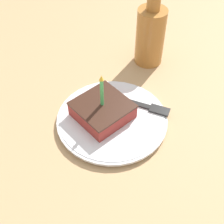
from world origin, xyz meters
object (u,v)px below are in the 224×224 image
(plate, at_px, (112,120))
(fork, at_px, (139,104))
(bottle, at_px, (150,34))
(cake_slice, at_px, (103,110))

(plate, xyz_separation_m, fork, (-0.01, -0.07, 0.01))
(fork, height_order, bottle, bottle)
(plate, relative_size, cake_slice, 2.09)
(fork, xyz_separation_m, bottle, (0.12, -0.15, 0.06))
(plate, distance_m, cake_slice, 0.03)
(plate, height_order, fork, fork)
(cake_slice, bearing_deg, bottle, -69.93)
(fork, distance_m, bottle, 0.20)
(fork, bearing_deg, plate, 79.90)
(cake_slice, relative_size, fork, 0.75)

